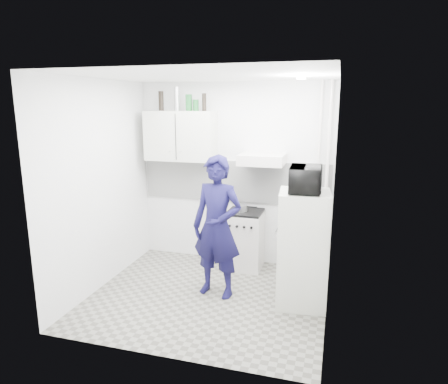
# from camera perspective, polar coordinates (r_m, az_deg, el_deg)

# --- Properties ---
(floor) EXTENTS (2.80, 2.80, 0.00)m
(floor) POSITION_cam_1_polar(r_m,az_deg,el_deg) (5.05, -2.30, -14.65)
(floor) COLOR slate
(floor) RESTS_ON ground
(ceiling) EXTENTS (2.80, 2.80, 0.00)m
(ceiling) POSITION_cam_1_polar(r_m,az_deg,el_deg) (4.50, -2.60, 16.30)
(ceiling) COLOR white
(ceiling) RESTS_ON wall_back
(wall_back) EXTENTS (2.80, 0.00, 2.80)m
(wall_back) POSITION_cam_1_polar(r_m,az_deg,el_deg) (5.77, 1.47, 2.53)
(wall_back) COLOR silver
(wall_back) RESTS_ON floor
(wall_left) EXTENTS (0.00, 2.60, 2.60)m
(wall_left) POSITION_cam_1_polar(r_m,az_deg,el_deg) (5.21, -17.23, 0.85)
(wall_left) COLOR silver
(wall_left) RESTS_ON floor
(wall_right) EXTENTS (0.00, 2.60, 2.60)m
(wall_right) POSITION_cam_1_polar(r_m,az_deg,el_deg) (4.37, 15.25, -1.19)
(wall_right) COLOR silver
(wall_right) RESTS_ON floor
(person) EXTENTS (0.69, 0.51, 1.72)m
(person) POSITION_cam_1_polar(r_m,az_deg,el_deg) (4.78, -0.99, -5.02)
(person) COLOR black
(person) RESTS_ON floor
(stove) EXTENTS (0.50, 0.50, 0.80)m
(stove) POSITION_cam_1_polar(r_m,az_deg,el_deg) (5.72, 2.96, -6.91)
(stove) COLOR silver
(stove) RESTS_ON floor
(fridge) EXTENTS (0.61, 0.61, 1.35)m
(fridge) POSITION_cam_1_polar(r_m,az_deg,el_deg) (4.71, 11.16, -7.97)
(fridge) COLOR beige
(fridge) RESTS_ON floor
(stove_top) EXTENTS (0.48, 0.48, 0.03)m
(stove_top) POSITION_cam_1_polar(r_m,az_deg,el_deg) (5.59, 3.01, -2.89)
(stove_top) COLOR black
(stove_top) RESTS_ON stove
(saucepan) EXTENTS (0.16, 0.16, 0.09)m
(saucepan) POSITION_cam_1_polar(r_m,az_deg,el_deg) (5.58, 2.53, -2.29)
(saucepan) COLOR silver
(saucepan) RESTS_ON stove_top
(microwave) EXTENTS (0.52, 0.37, 0.28)m
(microwave) POSITION_cam_1_polar(r_m,az_deg,el_deg) (4.49, 11.60, 1.81)
(microwave) COLOR black
(microwave) RESTS_ON fridge
(bottle_b) EXTENTS (0.07, 0.07, 0.27)m
(bottle_b) POSITION_cam_1_polar(r_m,az_deg,el_deg) (5.87, -8.97, 12.72)
(bottle_b) COLOR black
(bottle_b) RESTS_ON upper_cabinet
(bottle_d) EXTENTS (0.07, 0.07, 0.33)m
(bottle_d) POSITION_cam_1_polar(r_m,az_deg,el_deg) (5.77, -6.76, 13.07)
(bottle_d) COLOR silver
(bottle_d) RESTS_ON upper_cabinet
(canister_a) EXTENTS (0.09, 0.09, 0.23)m
(canister_a) POSITION_cam_1_polar(r_m,az_deg,el_deg) (5.71, -5.05, 12.59)
(canister_a) COLOR #144C1E
(canister_a) RESTS_ON upper_cabinet
(canister_b) EXTENTS (0.08, 0.08, 0.16)m
(canister_b) POSITION_cam_1_polar(r_m,az_deg,el_deg) (5.67, -4.05, 12.25)
(canister_b) COLOR #144C1E
(canister_b) RESTS_ON upper_cabinet
(bottle_e) EXTENTS (0.06, 0.06, 0.24)m
(bottle_e) POSITION_cam_1_polar(r_m,az_deg,el_deg) (5.63, -2.85, 12.69)
(bottle_e) COLOR black
(bottle_e) RESTS_ON upper_cabinet
(upper_cabinet) EXTENTS (1.00, 0.35, 0.70)m
(upper_cabinet) POSITION_cam_1_polar(r_m,az_deg,el_deg) (5.77, -6.23, 7.97)
(upper_cabinet) COLOR beige
(upper_cabinet) RESTS_ON wall_back
(range_hood) EXTENTS (0.60, 0.50, 0.14)m
(range_hood) POSITION_cam_1_polar(r_m,az_deg,el_deg) (5.39, 5.46, 4.67)
(range_hood) COLOR silver
(range_hood) RESTS_ON wall_back
(backsplash) EXTENTS (2.74, 0.03, 0.60)m
(backsplash) POSITION_cam_1_polar(r_m,az_deg,el_deg) (5.78, 1.43, 1.53)
(backsplash) COLOR white
(backsplash) RESTS_ON wall_back
(pipe_a) EXTENTS (0.05, 0.05, 2.60)m
(pipe_a) POSITION_cam_1_polar(r_m,az_deg,el_deg) (5.52, 14.44, 1.66)
(pipe_a) COLOR silver
(pipe_a) RESTS_ON floor
(pipe_b) EXTENTS (0.04, 0.04, 2.60)m
(pipe_b) POSITION_cam_1_polar(r_m,az_deg,el_deg) (5.52, 13.20, 1.74)
(pipe_b) COLOR silver
(pipe_b) RESTS_ON floor
(ceiling_spot_fixture) EXTENTS (0.10, 0.10, 0.02)m
(ceiling_spot_fixture) POSITION_cam_1_polar(r_m,az_deg,el_deg) (4.48, 10.96, 15.72)
(ceiling_spot_fixture) COLOR white
(ceiling_spot_fixture) RESTS_ON ceiling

